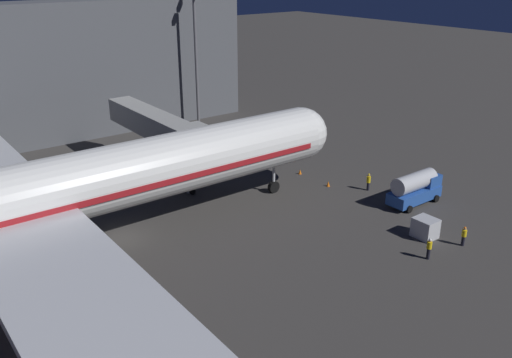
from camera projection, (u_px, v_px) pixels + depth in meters
The scene contains 10 objects.
ground_plane at pixel (121, 239), 45.58m from camera, with size 320.00×320.00×0.00m, color #383533.
jet_bridge at pixel (162, 128), 56.42m from camera, with size 18.35×3.40×7.08m.
apron_floodlight_mast at pixel (196, 51), 73.65m from camera, with size 2.90×0.50×17.87m.
fuel_tanker at pixel (416, 187), 51.80m from camera, with size 2.46×5.82×3.15m.
baggage_container_near_belt at pixel (425, 228), 45.65m from camera, with size 1.85×1.64×1.70m, color #B7BABF.
ground_crew_near_nose_gear at pixel (368, 181), 54.96m from camera, with size 0.40×0.40×1.81m.
ground_crew_by_belt_loader at pixel (429, 248), 42.19m from camera, with size 0.40×0.40×1.80m.
ground_crew_marshaller_fwd at pixel (464, 235), 44.21m from camera, with size 0.40×0.40×1.72m.
traffic_cone_nose_port at pixel (328, 184), 56.18m from camera, with size 0.36×0.36×0.55m, color orange.
traffic_cone_nose_starboard at pixel (300, 172), 59.44m from camera, with size 0.36×0.36×0.55m, color orange.
Camera 1 is at (-39.06, 15.37, 21.69)m, focal length 38.11 mm.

